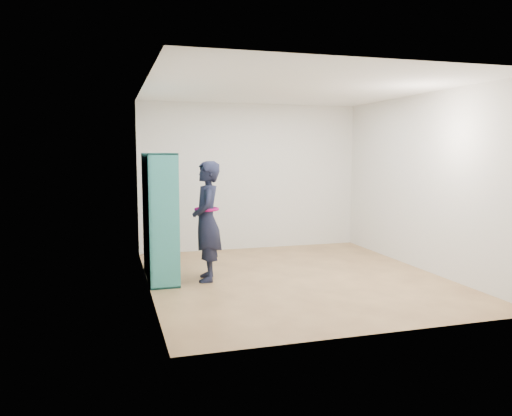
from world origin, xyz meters
name	(u,v)px	position (x,y,z in m)	size (l,w,h in m)	color
floor	(295,278)	(0.00, 0.00, 0.00)	(4.50, 4.50, 0.00)	brown
ceiling	(297,88)	(0.00, 0.00, 2.60)	(4.50, 4.50, 0.00)	white
wall_left	(147,188)	(-2.00, 0.00, 1.30)	(0.02, 4.50, 2.60)	silver
wall_right	(422,182)	(2.00, 0.00, 1.30)	(0.02, 4.50, 2.60)	silver
wall_back	(251,177)	(0.00, 2.25, 1.30)	(4.00, 0.02, 2.60)	silver
wall_front	(382,200)	(0.00, -2.25, 1.30)	(4.00, 0.02, 2.60)	silver
bookshelf	(158,218)	(-1.83, 0.55, 0.84)	(0.38, 1.30, 1.74)	teal
person	(207,221)	(-1.20, 0.23, 0.82)	(0.48, 0.65, 1.63)	black
smartphone	(195,213)	(-1.34, 0.34, 0.92)	(0.02, 0.09, 0.13)	silver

